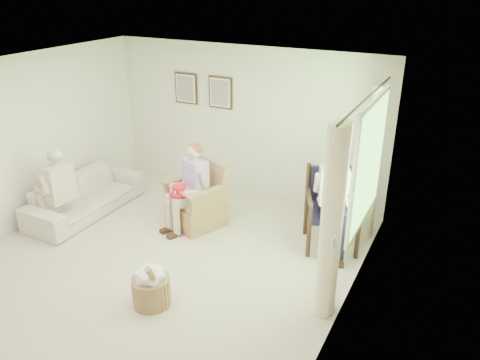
{
  "coord_description": "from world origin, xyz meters",
  "views": [
    {
      "loc": [
        3.48,
        -4.19,
        3.65
      ],
      "look_at": [
        0.79,
        1.04,
        1.05
      ],
      "focal_mm": 35.0,
      "sensor_mm": 36.0,
      "label": 1
    }
  ],
  "objects_px": {
    "person_wicker": "(192,182)",
    "hatbox": "(151,285)",
    "wood_armchair": "(334,205)",
    "sofa": "(86,196)",
    "red_hat": "(179,191)",
    "person_dark": "(332,194)",
    "person_sofa": "(56,185)",
    "wicker_armchair": "(197,205)"
  },
  "relations": [
    {
      "from": "person_wicker",
      "to": "hatbox",
      "type": "distance_m",
      "value": 1.97
    },
    {
      "from": "wood_armchair",
      "to": "sofa",
      "type": "xyz_separation_m",
      "value": [
        -3.9,
        -0.93,
        -0.32
      ]
    },
    {
      "from": "person_wicker",
      "to": "red_hat",
      "type": "xyz_separation_m",
      "value": [
        -0.1,
        -0.19,
        -0.1
      ]
    },
    {
      "from": "person_wicker",
      "to": "red_hat",
      "type": "bearing_deg",
      "value": -95.47
    },
    {
      "from": "hatbox",
      "to": "person_dark",
      "type": "bearing_deg",
      "value": 55.33
    },
    {
      "from": "wood_armchair",
      "to": "sofa",
      "type": "height_order",
      "value": "wood_armchair"
    },
    {
      "from": "sofa",
      "to": "person_sofa",
      "type": "distance_m",
      "value": 0.69
    },
    {
      "from": "wicker_armchair",
      "to": "hatbox",
      "type": "bearing_deg",
      "value": -50.68
    },
    {
      "from": "wood_armchair",
      "to": "person_wicker",
      "type": "xyz_separation_m",
      "value": [
        -2.07,
        -0.53,
        0.15
      ]
    },
    {
      "from": "wood_armchair",
      "to": "person_wicker",
      "type": "height_order",
      "value": "person_wicker"
    },
    {
      "from": "wood_armchair",
      "to": "hatbox",
      "type": "xyz_separation_m",
      "value": [
        -1.5,
        -2.35,
        -0.35
      ]
    },
    {
      "from": "sofa",
      "to": "person_wicker",
      "type": "height_order",
      "value": "person_wicker"
    },
    {
      "from": "sofa",
      "to": "person_sofa",
      "type": "height_order",
      "value": "person_sofa"
    },
    {
      "from": "person_wicker",
      "to": "hatbox",
      "type": "height_order",
      "value": "person_wicker"
    },
    {
      "from": "person_dark",
      "to": "person_sofa",
      "type": "distance_m",
      "value": 4.11
    },
    {
      "from": "wood_armchair",
      "to": "person_dark",
      "type": "bearing_deg",
      "value": -113.52
    },
    {
      "from": "wood_armchair",
      "to": "wicker_armchair",
      "type": "bearing_deg",
      "value": 167.44
    },
    {
      "from": "wicker_armchair",
      "to": "person_sofa",
      "type": "xyz_separation_m",
      "value": [
        -1.83,
        -1.08,
        0.4
      ]
    },
    {
      "from": "person_sofa",
      "to": "hatbox",
      "type": "distance_m",
      "value": 2.59
    },
    {
      "from": "red_hat",
      "to": "person_wicker",
      "type": "bearing_deg",
      "value": 61.49
    },
    {
      "from": "person_wicker",
      "to": "red_hat",
      "type": "height_order",
      "value": "person_wicker"
    },
    {
      "from": "person_wicker",
      "to": "person_dark",
      "type": "xyz_separation_m",
      "value": [
        2.07,
        0.35,
        0.1
      ]
    },
    {
      "from": "wicker_armchair",
      "to": "person_dark",
      "type": "height_order",
      "value": "person_dark"
    },
    {
      "from": "sofa",
      "to": "hatbox",
      "type": "distance_m",
      "value": 2.79
    },
    {
      "from": "wood_armchair",
      "to": "person_dark",
      "type": "distance_m",
      "value": 0.31
    },
    {
      "from": "person_dark",
      "to": "person_sofa",
      "type": "relative_size",
      "value": 1.15
    },
    {
      "from": "person_dark",
      "to": "person_sofa",
      "type": "xyz_separation_m",
      "value": [
        -3.9,
        -1.3,
        -0.15
      ]
    },
    {
      "from": "sofa",
      "to": "wicker_armchair",
      "type": "bearing_deg",
      "value": -73.75
    },
    {
      "from": "wicker_armchair",
      "to": "sofa",
      "type": "height_order",
      "value": "wicker_armchair"
    },
    {
      "from": "wicker_armchair",
      "to": "person_sofa",
      "type": "bearing_deg",
      "value": -126.39
    },
    {
      "from": "person_wicker",
      "to": "person_sofa",
      "type": "bearing_deg",
      "value": -129.52
    },
    {
      "from": "wicker_armchair",
      "to": "wood_armchair",
      "type": "xyz_separation_m",
      "value": [
        2.07,
        0.4,
        0.3
      ]
    },
    {
      "from": "red_hat",
      "to": "hatbox",
      "type": "distance_m",
      "value": 1.81
    },
    {
      "from": "wood_armchair",
      "to": "sofa",
      "type": "bearing_deg",
      "value": 169.95
    },
    {
      "from": "wood_armchair",
      "to": "person_sofa",
      "type": "xyz_separation_m",
      "value": [
        -3.9,
        -1.48,
        0.1
      ]
    },
    {
      "from": "person_wicker",
      "to": "red_hat",
      "type": "distance_m",
      "value": 0.23
    },
    {
      "from": "wicker_armchair",
      "to": "hatbox",
      "type": "xyz_separation_m",
      "value": [
        0.57,
        -1.95,
        -0.05
      ]
    },
    {
      "from": "wood_armchair",
      "to": "hatbox",
      "type": "bearing_deg",
      "value": -146.03
    },
    {
      "from": "wicker_armchair",
      "to": "sofa",
      "type": "xyz_separation_m",
      "value": [
        -1.83,
        -0.53,
        -0.01
      ]
    },
    {
      "from": "person_wicker",
      "to": "person_dark",
      "type": "relative_size",
      "value": 0.91
    },
    {
      "from": "wood_armchair",
      "to": "person_sofa",
      "type": "distance_m",
      "value": 4.17
    },
    {
      "from": "sofa",
      "to": "person_dark",
      "type": "distance_m",
      "value": 4.01
    }
  ]
}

